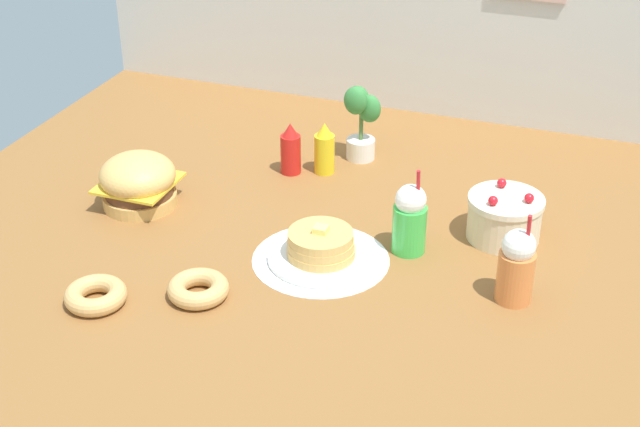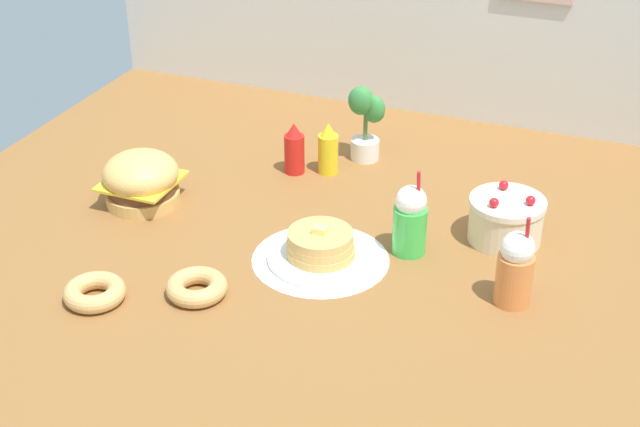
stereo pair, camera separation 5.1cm
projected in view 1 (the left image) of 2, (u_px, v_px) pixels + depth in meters
The scene contains 12 objects.
ground_plane at pixel (300, 255), 2.60m from camera, with size 2.38×2.15×0.02m, color brown.
doily_mat at pixel (321, 259), 2.56m from camera, with size 0.38×0.38×0.00m, color white.
burger at pixel (138, 182), 2.80m from camera, with size 0.23×0.23×0.17m.
pancake_stack at pixel (321, 248), 2.54m from camera, with size 0.29×0.29×0.10m.
layer_cake at pixel (504, 217), 2.63m from camera, with size 0.22×0.22×0.16m.
ketchup_bottle at pixel (291, 150), 2.98m from camera, with size 0.07×0.07×0.17m.
mustard_bottle at pixel (324, 150), 2.98m from camera, with size 0.07×0.07×0.17m.
cream_soda_cup at pixel (410, 219), 2.56m from camera, with size 0.10×0.10×0.26m.
orange_float_cup at pixel (516, 266), 2.35m from camera, with size 0.10×0.10×0.26m.
donut_pink_glaze at pixel (96, 295), 2.37m from camera, with size 0.16×0.16×0.05m.
donut_chocolate at pixel (198, 288), 2.40m from camera, with size 0.16×0.16×0.05m.
potted_plant at pixel (361, 119), 3.04m from camera, with size 0.13×0.10×0.26m.
Camera 1 is at (0.81, -2.05, 1.39)m, focal length 52.24 mm.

